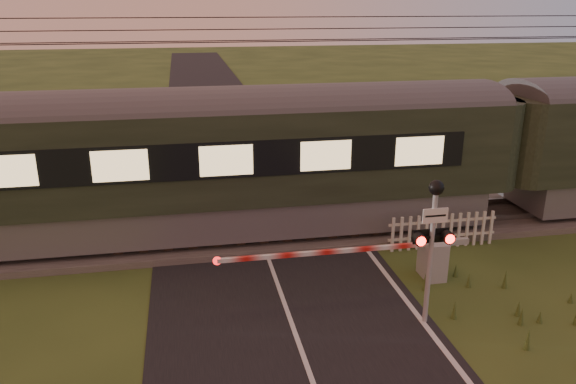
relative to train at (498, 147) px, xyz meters
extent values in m
plane|color=#2D4219|center=(-7.38, -6.50, -2.28)|extent=(160.00, 160.00, 0.00)
cube|color=black|center=(-7.38, -6.50, -2.27)|extent=(6.00, 140.00, 0.02)
cube|color=#47423D|center=(-7.38, 0.00, -2.22)|extent=(140.00, 3.40, 0.24)
cube|color=slate|center=(-7.38, -0.72, -2.02)|extent=(140.00, 0.08, 0.14)
cube|color=slate|center=(-7.38, 0.72, -2.02)|extent=(140.00, 0.08, 0.14)
cube|color=#2D2116|center=(-7.38, 0.00, -2.09)|extent=(0.24, 2.20, 0.06)
cylinder|color=black|center=(-7.38, -0.30, 3.22)|extent=(120.00, 0.02, 0.02)
cylinder|color=black|center=(-7.38, 0.30, 3.22)|extent=(120.00, 0.02, 0.02)
cylinder|color=black|center=(-7.38, 0.00, 3.82)|extent=(120.00, 0.02, 0.02)
cylinder|color=black|center=(-7.38, 0.00, 3.52)|extent=(120.00, 0.02, 0.02)
cube|color=slate|center=(-10.96, 0.00, -1.45)|extent=(20.09, 2.66, 1.00)
cube|color=black|center=(-10.96, 0.00, 0.29)|extent=(20.92, 2.89, 2.49)
cylinder|color=#4C4C4F|center=(-10.96, 0.00, 1.54)|extent=(20.92, 1.01, 1.01)
cube|color=#FFD893|center=(-10.96, -1.49, 0.42)|extent=(18.00, 0.04, 0.78)
cube|color=gray|center=(-3.56, -3.49, -1.79)|extent=(0.49, 0.75, 0.98)
cylinder|color=gray|center=(-3.69, -3.49, -1.79)|extent=(0.11, 0.11, 0.98)
cube|color=gray|center=(-3.07, -3.49, -1.37)|extent=(0.80, 0.14, 0.14)
cube|color=red|center=(-6.26, -3.49, -1.37)|extent=(5.13, 0.10, 0.10)
cylinder|color=red|center=(-8.82, -3.49, -1.37)|extent=(0.20, 0.04, 0.20)
cylinder|color=gray|center=(-4.58, -5.41, -0.84)|extent=(0.11, 0.11, 2.88)
cube|color=white|center=(-4.58, -5.47, 0.17)|extent=(0.53, 0.03, 0.31)
sphere|color=black|center=(-4.58, -5.41, 0.74)|extent=(0.31, 0.31, 0.31)
cube|color=black|center=(-4.58, -5.41, -0.31)|extent=(0.72, 0.06, 0.06)
cylinder|color=#FF140C|center=(-4.88, -5.59, -0.31)|extent=(0.19, 0.02, 0.19)
cylinder|color=#FF140C|center=(-4.27, -5.59, -0.31)|extent=(0.19, 0.02, 0.19)
cube|color=black|center=(-4.58, -5.36, -0.31)|extent=(0.77, 0.02, 0.31)
cube|color=silver|center=(-2.54, -1.87, -1.95)|extent=(3.14, 0.04, 0.07)
cube|color=silver|center=(-2.54, -1.87, -1.51)|extent=(3.14, 0.04, 0.07)
camera|label=1|loc=(-9.38, -15.13, 4.19)|focal=35.00mm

